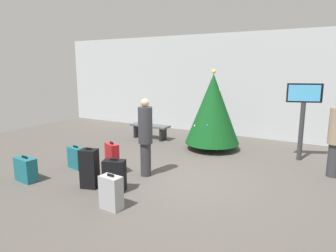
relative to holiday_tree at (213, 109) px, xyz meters
The scene contains 12 objects.
ground_plane 2.80m from the holiday_tree, 81.79° to the right, with size 16.00×16.00×0.00m, color #514C47.
back_wall 2.28m from the holiday_tree, 80.58° to the left, with size 16.00×0.20×3.54m, color #B7BCC1.
holiday_tree is the anchor object (origin of this frame).
flight_info_kiosk 2.39m from the holiday_tree, ahead, with size 0.82×0.38×1.99m.
waiting_bench 2.46m from the holiday_tree, behind, with size 1.38×0.44×0.48m.
traveller_1 2.86m from the holiday_tree, 99.02° to the right, with size 0.35×0.35×1.73m.
suitcase_0 4.00m from the holiday_tree, 124.12° to the right, with size 0.48×0.29×0.55m.
suitcase_1 4.14m from the holiday_tree, 104.93° to the right, with size 0.39×0.35×0.83m.
suitcase_2 4.53m from the holiday_tree, 90.69° to the right, with size 0.40×0.25×0.62m.
suitcase_3 5.10m from the holiday_tree, 119.52° to the right, with size 0.54×0.29×0.55m.
suitcase_4 3.41m from the holiday_tree, 110.80° to the right, with size 0.44×0.33×0.74m.
suitcase_5 3.95m from the holiday_tree, 97.40° to the right, with size 0.48×0.38×0.66m.
Camera 1 is at (2.83, -5.61, 2.40)m, focal length 32.17 mm.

